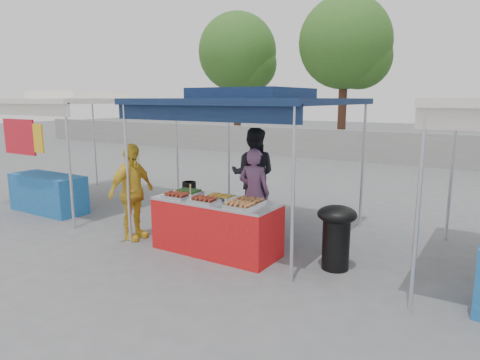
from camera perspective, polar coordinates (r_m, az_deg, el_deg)
The scene contains 22 objects.
ground_plane at distance 6.98m, azimuth -2.67°, elevation -9.29°, with size 80.00×80.00×0.00m, color slate.
back_wall at distance 16.88m, azimuth 19.31°, elevation 4.05°, with size 40.00×0.25×1.20m, color gray.
main_canopy at distance 7.37m, azimuth 1.56°, elevation 10.59°, with size 3.20×3.20×2.57m.
neighbor_stall_left at distance 10.21m, azimuth -22.03°, elevation 5.53°, with size 3.20×3.20×2.57m.
tree_0 at distance 21.82m, azimuth 0.05°, elevation 16.27°, with size 3.83×3.82×6.57m.
tree_1 at distance 19.30m, azimuth 14.29°, elevation 16.87°, with size 3.88×3.88×6.66m.
vendor_table at distance 6.77m, azimuth -3.19°, elevation -6.14°, with size 2.00×0.80×0.85m.
food_tray_fl at distance 6.82m, azimuth -8.43°, elevation -2.12°, with size 0.42×0.30×0.07m.
food_tray_fm at distance 6.48m, azimuth -4.79°, elevation -2.71°, with size 0.42×0.30×0.07m.
food_tray_fr at distance 6.13m, azimuth -0.06°, elevation -3.45°, with size 0.42×0.30×0.07m.
food_tray_bl at distance 7.09m, azimuth -6.86°, elevation -1.58°, with size 0.42×0.30×0.07m.
food_tray_bm at distance 6.71m, azimuth -2.56°, elevation -2.21°, with size 0.42×0.30×0.07m.
food_tray_br at distance 6.39m, azimuth 1.28°, elevation -2.88°, with size 0.42×0.30×0.07m.
cooking_pot at distance 7.42m, azimuth -6.80°, elevation -0.76°, with size 0.24×0.24×0.14m, color black.
skewer_cup at distance 6.54m, azimuth -6.54°, elevation -2.54°, with size 0.07×0.07×0.09m, color silver.
wok_burner at distance 6.21m, azimuth 12.73°, elevation -6.72°, with size 0.55×0.55×0.93m.
crate_left at distance 7.53m, azimuth -3.15°, elevation -6.48°, with size 0.54×0.37×0.32m, color #1542B1.
crate_right at distance 7.09m, azimuth 1.41°, elevation -7.76°, with size 0.47×0.33×0.28m, color #1542B1.
crate_stacked at distance 7.00m, azimuth 1.42°, elevation -5.59°, with size 0.46×0.33×0.28m, color #1542B1.
vendor_woman at distance 7.45m, azimuth 1.88°, elevation -1.72°, with size 0.57×0.37×1.57m, color #955F8C.
helper_man at distance 8.43m, azimuth 1.79°, elevation 0.73°, with size 0.90×0.70×1.85m, color black.
customer_person at distance 7.51m, azimuth -14.23°, elevation -1.56°, with size 0.97×0.41×1.66m, color yellow.
Camera 1 is at (3.78, -5.36, 2.39)m, focal length 32.00 mm.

